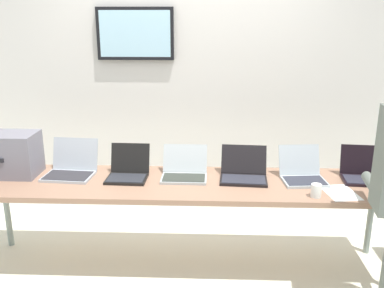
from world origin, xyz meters
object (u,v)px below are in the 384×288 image
Objects in this scene: laptop_station_0 at (71,167)px; laptop_station_5 at (367,172)px; workbench at (184,187)px; laptop_station_3 at (244,172)px; laptop_station_1 at (128,171)px; laptop_station_4 at (302,173)px; laptop_station_2 at (185,170)px; equipment_box at (10,154)px; coffee_mug at (316,191)px.

laptop_station_0 is 2.32m from laptop_station_5.
laptop_station_0 is at bearing 172.67° from workbench.
workbench is 8.65× the size of laptop_station_3.
laptop_station_1 is 1.36m from laptop_station_4.
workbench is 0.48m from laptop_station_3.
laptop_station_2 is 1.41m from laptop_station_5.
equipment_box is 1.34× the size of laptop_station_1.
equipment_box is at bearing -177.99° from laptop_station_0.
laptop_station_1 is at bearing -178.93° from laptop_station_3.
laptop_station_1 is at bearing 166.78° from coffee_mug.
equipment_box is 0.95m from laptop_station_1.
laptop_station_4 is 0.33m from coffee_mug.
equipment_box is at bearing 175.86° from workbench.
laptop_station_0 is (0.48, 0.02, -0.11)m from equipment_box.
workbench is 7.64× the size of equipment_box.
laptop_station_1 is 0.89× the size of laptop_station_4.
workbench is 8.22× the size of laptop_station_0.
laptop_station_4 reaches higher than laptop_station_3.
laptop_station_4 is (1.36, 0.00, -0.00)m from laptop_station_1.
laptop_station_2 and laptop_station_3 have the same top height.
equipment_box is at bearing 179.48° from laptop_station_4.
laptop_station_4 is (0.92, 0.08, 0.10)m from workbench.
laptop_station_3 is at bearing -0.24° from equipment_box.
laptop_station_0 is at bearing 2.01° from equipment_box.
equipment_box reaches higher than workbench.
equipment_box is at bearing -179.90° from laptop_station_5.
laptop_station_2 is at bearing -0.70° from laptop_station_0.
laptop_station_3 is (0.46, 0.09, 0.10)m from workbench.
laptop_station_5 reaches higher than laptop_station_2.
coffee_mug is at bearing -8.55° from equipment_box.
laptop_station_3 is at bearing 1.07° from laptop_station_1.
equipment_box is 4.56× the size of coffee_mug.
laptop_station_1 is 0.90× the size of laptop_station_2.
coffee_mug is (0.03, -0.33, -0.01)m from laptop_station_4.
laptop_station_0 reaches higher than coffee_mug.
laptop_station_4 reaches higher than workbench.
laptop_station_2 is (0.00, 0.11, 0.10)m from workbench.
equipment_box is at bearing -179.77° from laptop_station_2.
laptop_station_1 is 0.84× the size of laptop_station_3.
laptop_station_0 is at bearing 178.99° from laptop_station_3.
coffee_mug is at bearing -143.12° from laptop_station_5.
workbench is 0.14m from laptop_station_2.
laptop_station_5 reaches higher than coffee_mug.
laptop_station_1 is at bearing -1.50° from equipment_box.
laptop_station_0 is at bearing 168.80° from coffee_mug.
coffee_mug is at bearing -13.22° from laptop_station_1.
laptop_station_4 reaches higher than coffee_mug.
laptop_station_1 is at bearing -5.07° from laptop_station_0.
workbench is 8.18× the size of laptop_station_5.
laptop_station_4 is (1.82, -0.04, -0.01)m from laptop_station_0.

